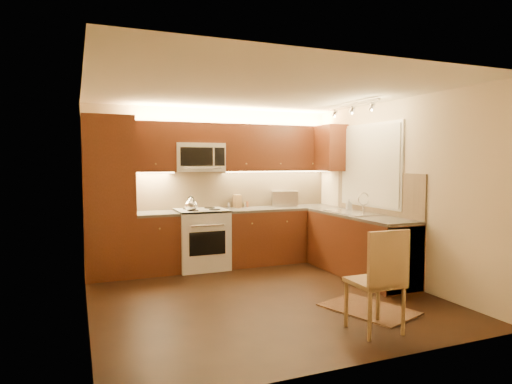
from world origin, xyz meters
name	(u,v)px	position (x,y,z in m)	size (l,w,h in m)	color
floor	(262,296)	(0.00, 0.00, 0.00)	(4.00, 4.00, 0.01)	black
ceiling	(262,91)	(0.00, 0.00, 2.50)	(4.00, 4.00, 0.01)	beige
wall_back	(214,186)	(0.00, 2.00, 1.25)	(4.00, 0.01, 2.50)	beige
wall_front	(359,213)	(0.00, -2.00, 1.25)	(4.00, 0.01, 2.50)	beige
wall_left	(85,201)	(-2.00, 0.00, 1.25)	(0.01, 4.00, 2.50)	beige
wall_right	(395,191)	(2.00, 0.00, 1.25)	(0.01, 4.00, 2.50)	beige
pantry	(109,197)	(-1.65, 1.70, 1.15)	(0.70, 0.60, 2.30)	#43210E
base_cab_back_left	(156,244)	(-0.99, 1.70, 0.43)	(0.62, 0.60, 0.86)	#43210E
counter_back_left	(156,214)	(-0.99, 1.70, 0.88)	(0.62, 0.60, 0.04)	#3B3835
base_cab_back_right	(279,235)	(1.04, 1.70, 0.43)	(1.92, 0.60, 0.86)	#43210E
counter_back_right	(280,208)	(1.04, 1.70, 0.88)	(1.92, 0.60, 0.04)	#3B3835
base_cab_right	(359,246)	(1.70, 0.40, 0.43)	(0.60, 2.00, 0.86)	#43210E
counter_right	(359,215)	(1.70, 0.40, 0.88)	(0.60, 2.00, 0.04)	#3B3835
dishwasher	(390,256)	(1.70, -0.30, 0.43)	(0.58, 0.60, 0.84)	silver
backsplash_back	(234,189)	(0.35, 1.99, 1.20)	(3.30, 0.02, 0.60)	tan
backsplash_right	(376,193)	(1.99, 0.40, 1.20)	(0.02, 2.00, 0.60)	tan
upper_cab_back_left	(153,147)	(-0.99, 1.82, 1.88)	(0.62, 0.35, 0.75)	#43210E
upper_cab_back_right	(277,148)	(1.04, 1.82, 1.88)	(1.92, 0.35, 0.75)	#43210E
upper_cab_bridge	(198,133)	(-0.30, 1.82, 2.09)	(0.76, 0.35, 0.31)	#43210E
upper_cab_right_corner	(331,148)	(1.82, 1.40, 1.88)	(0.35, 0.50, 0.75)	#43210E
stove	(202,239)	(-0.30, 1.68, 0.46)	(0.76, 0.65, 0.92)	silver
microwave	(199,157)	(-0.30, 1.81, 1.72)	(0.76, 0.38, 0.44)	silver
window_frame	(370,165)	(1.99, 0.55, 1.60)	(0.03, 1.44, 1.24)	silver
window_blinds	(369,165)	(1.97, 0.55, 1.60)	(0.02, 1.36, 1.16)	silver
sink	(353,208)	(1.70, 0.55, 0.98)	(0.52, 0.86, 0.15)	silver
faucet	(364,202)	(1.88, 0.55, 1.05)	(0.20, 0.04, 0.30)	silver
track_light_bar	(352,104)	(1.55, 0.40, 2.46)	(0.04, 1.20, 0.03)	silver
kettle	(191,203)	(-0.49, 1.53, 1.03)	(0.20, 0.20, 0.23)	silver
toaster_oven	(284,198)	(1.19, 1.83, 1.03)	(0.43, 0.32, 0.26)	silver
knife_block	(237,201)	(0.36, 1.88, 1.01)	(0.10, 0.16, 0.21)	#A6774B
spice_jar_a	(229,205)	(0.21, 1.88, 0.95)	(0.05, 0.05, 0.09)	silver
spice_jar_b	(247,204)	(0.54, 1.90, 0.95)	(0.05, 0.05, 0.09)	brown
spice_jar_c	(245,205)	(0.51, 1.91, 0.94)	(0.05, 0.05, 0.08)	silver
spice_jar_d	(246,204)	(0.53, 1.94, 0.95)	(0.05, 0.05, 0.09)	#A68731
soap_bottle	(349,204)	(1.87, 0.92, 0.98)	(0.08, 0.08, 0.17)	#B0B0B4
rug	(368,309)	(0.92, -0.90, 0.01)	(0.65, 0.98, 0.01)	black
dining_chair	(375,279)	(0.59, -1.43, 0.51)	(0.45, 0.45, 1.02)	#A6774B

